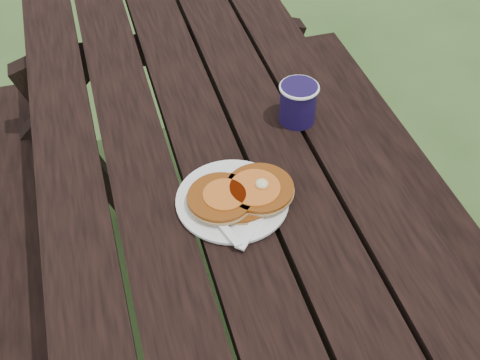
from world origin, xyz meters
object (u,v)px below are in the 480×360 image
object	(u,v)px
picnic_table	(221,280)
plate	(232,201)
coffee_cup	(298,101)
pancake_stack	(242,194)

from	to	relation	value
picnic_table	plate	xyz separation A→B (m)	(0.01, -0.08, 0.39)
plate	coffee_cup	bearing A→B (deg)	44.30
plate	pancake_stack	bearing A→B (deg)	-14.07
plate	coffee_cup	size ratio (longest dim) A/B	2.30
picnic_table	plate	distance (m)	0.40
picnic_table	plate	size ratio (longest dim) A/B	8.01
picnic_table	plate	bearing A→B (deg)	-82.06
pancake_stack	coffee_cup	distance (m)	0.30
pancake_stack	coffee_cup	size ratio (longest dim) A/B	2.24
picnic_table	coffee_cup	distance (m)	0.51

